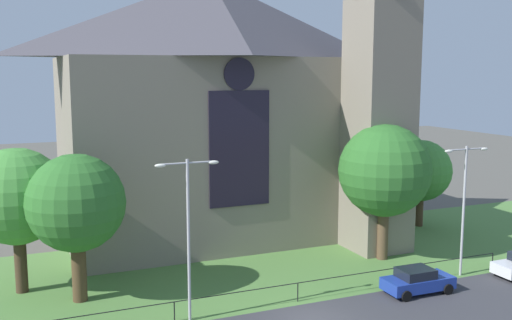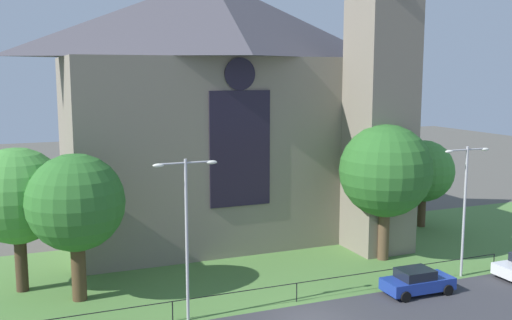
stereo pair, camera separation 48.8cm
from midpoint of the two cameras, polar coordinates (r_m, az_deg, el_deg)
ground at (r=41.40m, az=-0.93°, el=-9.84°), size 160.00×160.00×0.00m
grass_verge at (r=39.64m, az=0.14°, el=-10.68°), size 120.00×20.00×0.01m
church_building at (r=46.30m, az=-2.72°, el=5.07°), size 23.20×16.20×26.00m
iron_railing at (r=34.77m, az=4.30°, el=-11.81°), size 28.90×0.07×1.13m
tree_right_near at (r=41.90m, az=12.55°, el=-1.04°), size 6.35×6.35×9.45m
tree_right_far at (r=51.98m, az=15.87°, el=-1.03°), size 5.14×5.14×7.33m
tree_left_far at (r=37.61m, az=-21.40°, el=-3.23°), size 5.66×5.66×8.63m
tree_left_near at (r=35.06m, az=-16.39°, el=-3.97°), size 5.52×5.52×8.47m
streetlamp_near at (r=31.12m, az=-6.18°, el=-5.66°), size 3.37×0.26×8.58m
streetlamp_far at (r=39.94m, az=19.59°, el=-3.13°), size 3.37×0.26×8.37m
parked_car_blue at (r=37.24m, az=15.43°, el=-11.06°), size 4.23×2.08×1.51m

